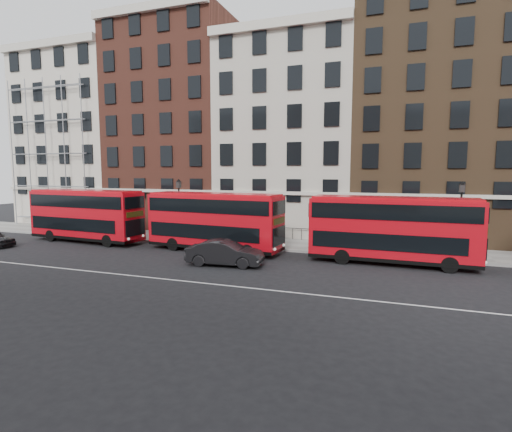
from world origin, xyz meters
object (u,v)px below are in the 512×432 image
(bus_a, at_px, (86,214))
(bus_c, at_px, (391,228))
(car_front, at_px, (225,253))
(bus_b, at_px, (214,220))

(bus_a, xyz_separation_m, bus_c, (25.11, -0.00, -0.03))
(bus_a, relative_size, car_front, 2.18)
(bus_a, distance_m, car_front, 15.55)
(bus_a, distance_m, bus_b, 12.25)
(bus_c, bearing_deg, bus_b, -178.44)
(bus_b, distance_m, car_front, 5.06)
(car_front, bearing_deg, bus_a, 68.94)
(bus_a, relative_size, bus_c, 1.02)
(bus_b, bearing_deg, car_front, -50.58)
(bus_b, xyz_separation_m, car_front, (2.69, -3.98, -1.58))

